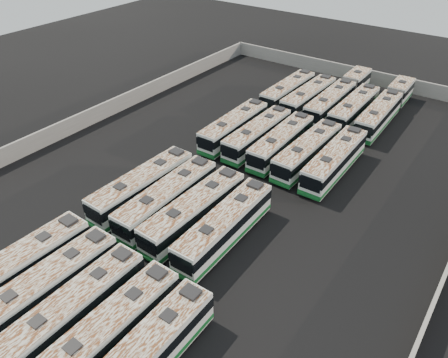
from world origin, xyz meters
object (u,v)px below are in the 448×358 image
bus_front_far_left (18,269)px  bus_midback_right (307,151)px  bus_front_far_right (143,358)px  bus_midfront_right (225,226)px  bus_midfront_left (167,199)px  bus_front_center (74,310)px  bus_midback_left (257,134)px  bus_front_left (46,287)px  bus_back_left (308,97)px  bus_front_right (108,332)px  bus_back_center (339,95)px  bus_midback_far_right (334,160)px  bus_midfront_far_left (142,186)px  bus_midfront_center (194,211)px  bus_back_right (354,109)px  bus_midback_far_left (234,127)px  bus_back_far_right (386,107)px  bus_midback_center (281,142)px  bus_back_far_left (288,91)px

bus_front_far_left → bus_midback_right: bus_front_far_left is taller
bus_front_far_right → bus_midfront_right: bus_midfront_right is taller
bus_midfront_left → bus_front_center: bearing=-77.2°
bus_midback_left → bus_midfront_left: bearing=-90.1°
bus_front_left → bus_back_left: 42.59m
bus_front_right → bus_back_left: bearing=99.1°
bus_midfront_left → bus_back_center: bus_midfront_left is taller
bus_midback_far_right → bus_back_center: bearing=111.3°
bus_midfront_far_left → bus_front_far_right: bearing=-44.0°
bus_midfront_center → bus_back_right: (3.39, 29.32, -0.03)m
bus_midback_far_left → bus_midfront_center: bearing=-68.4°
bus_front_left → bus_back_far_right: bearing=78.7°
bus_midfront_far_left → bus_back_center: bearing=79.7°
bus_midfront_left → bus_midback_center: bearing=77.3°
bus_front_left → bus_front_center: (3.31, -0.13, -0.02)m
bus_midback_center → bus_midback_right: size_ratio=0.99×
bus_midback_center → bus_midback_left: bearing=178.7°
bus_back_far_left → bus_front_left: bearing=-85.3°
bus_back_far_left → bus_midback_far_right: bearing=-45.6°
bus_front_right → bus_back_far_right: bus_front_right is taller
bus_midfront_left → bus_back_right: size_ratio=1.03×
bus_front_far_left → bus_midfront_left: bearing=77.6°
bus_front_far_left → bus_midback_center: size_ratio=1.03×
bus_back_far_right → bus_midfront_right: bearing=-96.8°
bus_midfront_center → bus_back_center: bearing=91.4°
bus_back_left → bus_back_center: (3.19, 3.22, -0.00)m
bus_midback_center → bus_back_far_left: bearing=114.8°
bus_back_right → bus_back_far_right: bearing=44.2°
bus_midback_far_left → bus_back_left: bearing=74.8°
bus_midfront_center → bus_back_center: bus_midfront_center is taller
bus_midfront_left → bus_front_far_left: bearing=-104.7°
bus_back_left → bus_midfront_center: bearing=-82.7°
bus_midback_left → bus_midback_far_right: (9.92, -0.18, 0.05)m
bus_back_far_right → bus_midfront_left: bearing=-108.2°
bus_front_center → bus_midback_left: 29.64m
bus_midback_far_left → bus_midback_far_right: 13.28m
bus_front_far_right → bus_midback_center: (-6.64, 29.29, -0.01)m
bus_back_center → bus_front_far_right: bearing=-82.5°
bus_midfront_right → bus_back_center: bearing=94.9°
bus_midback_center → bus_front_right: bearing=-84.5°
bus_back_far_left → bus_midfront_center: bearing=-77.1°
bus_midback_right → bus_back_center: 16.97m
bus_midfront_center → bus_midback_far_right: bearing=68.3°
bus_midfront_far_left → bus_back_far_right: bearing=69.1°
bus_front_left → bus_midfront_center: bearing=77.3°
bus_back_right → bus_back_far_left: bearing=179.2°
bus_front_right → bus_midfront_right: bus_midfront_right is taller
bus_front_far_right → bus_midfront_left: 16.67m
bus_front_far_left → bus_front_far_right: bus_front_far_left is taller
bus_midback_right → bus_back_center: (-3.44, 16.61, -0.00)m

